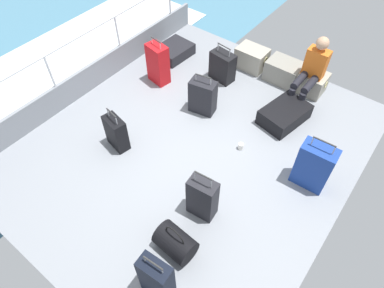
{
  "coord_description": "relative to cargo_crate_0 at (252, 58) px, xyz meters",
  "views": [
    {
      "loc": [
        2.01,
        -2.65,
        3.89
      ],
      "look_at": [
        0.12,
        -0.2,
        0.25
      ],
      "focal_mm": 31.88,
      "sensor_mm": 36.0,
      "label": 1
    }
  ],
  "objects": [
    {
      "name": "ground_plane",
      "position": [
        0.3,
        -2.12,
        -0.22
      ],
      "size": [
        4.4,
        5.2,
        0.06
      ],
      "primitive_type": "cube",
      "color": "gray"
    },
    {
      "name": "gunwale_port",
      "position": [
        -1.87,
        -2.12,
        0.03
      ],
      "size": [
        0.06,
        5.2,
        0.45
      ],
      "primitive_type": "cube",
      "color": "gray",
      "rests_on": "ground_plane"
    },
    {
      "name": "railing_port",
      "position": [
        -1.87,
        -2.12,
        0.59
      ],
      "size": [
        0.04,
        4.2,
        1.02
      ],
      "color": "silver",
      "rests_on": "ground_plane"
    },
    {
      "name": "sea_wake",
      "position": [
        -3.3,
        -2.12,
        -0.53
      ],
      "size": [
        12.0,
        12.0,
        0.01
      ],
      "color": "teal",
      "rests_on": "ground_plane"
    },
    {
      "name": "cargo_crate_0",
      "position": [
        0.0,
        0.0,
        0.0
      ],
      "size": [
        0.57,
        0.38,
        0.39
      ],
      "color": "#9E9989",
      "rests_on": "ground_plane"
    },
    {
      "name": "cargo_crate_1",
      "position": [
        0.64,
        0.02,
        -0.01
      ],
      "size": [
        0.63,
        0.43,
        0.37
      ],
      "color": "gray",
      "rests_on": "ground_plane"
    },
    {
      "name": "cargo_crate_2",
      "position": [
        1.13,
        0.04,
        -0.02
      ],
      "size": [
        0.53,
        0.4,
        0.36
      ],
      "color": "#9E9989",
      "rests_on": "ground_plane"
    },
    {
      "name": "passenger_seated",
      "position": [
        1.13,
        -0.14,
        0.35
      ],
      "size": [
        0.34,
        0.66,
        1.06
      ],
      "color": "orange",
      "rests_on": "ground_plane"
    },
    {
      "name": "suitcase_0",
      "position": [
        -0.56,
        -2.83,
        0.07
      ],
      "size": [
        0.38,
        0.26,
        0.68
      ],
      "color": "black",
      "rests_on": "ground_plane"
    },
    {
      "name": "suitcase_1",
      "position": [
        -0.23,
        -0.61,
        0.07
      ],
      "size": [
        0.46,
        0.29,
        0.68
      ],
      "color": "black",
      "rests_on": "ground_plane"
    },
    {
      "name": "suitcase_2",
      "position": [
        -1.34,
        -0.59,
        -0.09
      ],
      "size": [
        0.57,
        0.69,
        0.21
      ],
      "color": "black",
      "rests_on": "ground_plane"
    },
    {
      "name": "suitcase_3",
      "position": [
        -0.02,
        -1.47,
        0.09
      ],
      "size": [
        0.45,
        0.31,
        0.7
      ],
      "color": "black",
      "rests_on": "ground_plane"
    },
    {
      "name": "suitcase_4",
      "position": [
        1.08,
        -2.97,
        0.12
      ],
      "size": [
        0.37,
        0.24,
        0.8
      ],
      "color": "black",
      "rests_on": "ground_plane"
    },
    {
      "name": "suitcase_5",
      "position": [
        1.95,
        -1.73,
        0.16
      ],
      "size": [
        0.46,
        0.27,
        0.85
      ],
      "color": "navy",
      "rests_on": "ground_plane"
    },
    {
      "name": "suitcase_6",
      "position": [
        -1.08,
        -1.32,
        0.16
      ],
      "size": [
        0.4,
        0.29,
        0.83
      ],
      "color": "red",
      "rests_on": "ground_plane"
    },
    {
      "name": "suitcase_7",
      "position": [
        1.28,
        -4.04,
        0.14
      ],
      "size": [
        0.36,
        0.21,
        0.76
      ],
      "color": "black",
      "rests_on": "ground_plane"
    },
    {
      "name": "suitcase_8",
      "position": [
        1.13,
        -0.87,
        -0.07
      ],
      "size": [
        0.65,
        0.85,
        0.26
      ],
      "color": "black",
      "rests_on": "ground_plane"
    },
    {
      "name": "duffel_bag",
      "position": [
        1.13,
        -3.56,
        -0.03
      ],
      "size": [
        0.48,
        0.35,
        0.47
      ],
      "color": "black",
      "rests_on": "ground_plane"
    },
    {
      "name": "paper_cup",
      "position": [
        0.91,
        -1.78,
        -0.14
      ],
      "size": [
        0.08,
        0.08,
        0.1
      ],
      "primitive_type": "cylinder",
      "color": "white",
      "rests_on": "ground_plane"
    }
  ]
}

